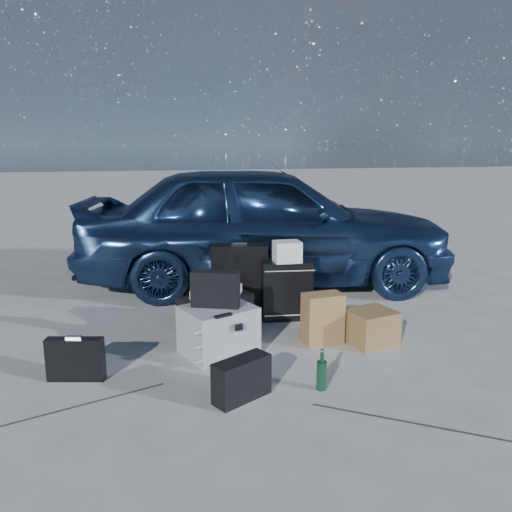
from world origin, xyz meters
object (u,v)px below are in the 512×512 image
(briefcase, at_px, (76,359))
(pelican_case, at_px, (218,330))
(duffel_bag, at_px, (216,313))
(car, at_px, (264,224))
(suitcase_right, at_px, (287,291))
(cardboard_box, at_px, (371,327))
(suitcase_left, at_px, (239,280))
(green_bottle, at_px, (322,370))

(briefcase, bearing_deg, pelican_case, 26.02)
(duffel_bag, bearing_deg, briefcase, -165.06)
(car, xyz_separation_m, suitcase_right, (-0.12, -1.27, -0.44))
(car, bearing_deg, suitcase_right, -175.39)
(suitcase_right, xyz_separation_m, cardboard_box, (0.50, -0.72, -0.14))
(suitcase_left, bearing_deg, duffel_bag, -120.16)
(briefcase, distance_m, cardboard_box, 2.31)
(pelican_case, bearing_deg, suitcase_right, 17.87)
(briefcase, relative_size, duffel_bag, 0.62)
(briefcase, height_order, suitcase_left, suitcase_left)
(duffel_bag, xyz_separation_m, green_bottle, (0.51, -1.28, -0.02))
(briefcase, relative_size, suitcase_right, 0.71)
(suitcase_right, bearing_deg, car, 92.25)
(car, relative_size, green_bottle, 15.40)
(car, relative_size, suitcase_right, 7.52)
(suitcase_right, relative_size, cardboard_box, 1.51)
(pelican_case, distance_m, suitcase_left, 0.94)
(suitcase_left, xyz_separation_m, cardboard_box, (0.91, -0.96, -0.21))
(car, bearing_deg, green_bottle, -176.70)
(pelican_case, relative_size, cardboard_box, 1.41)
(car, xyz_separation_m, pelican_case, (-0.88, -1.89, -0.53))
(briefcase, height_order, duffel_bag, duffel_bag)
(car, height_order, suitcase_right, car)
(car, bearing_deg, cardboard_box, -159.11)
(suitcase_left, distance_m, cardboard_box, 1.34)
(suitcase_left, height_order, green_bottle, suitcase_left)
(car, relative_size, duffel_bag, 6.57)
(pelican_case, bearing_deg, car, 43.75)
(pelican_case, distance_m, cardboard_box, 1.27)
(briefcase, height_order, cardboard_box, briefcase)
(briefcase, bearing_deg, suitcase_left, 51.70)
(cardboard_box, bearing_deg, green_bottle, -136.13)
(car, distance_m, pelican_case, 2.15)
(duffel_bag, bearing_deg, cardboard_box, -45.16)
(briefcase, xyz_separation_m, cardboard_box, (2.31, 0.12, -0.01))
(briefcase, distance_m, green_bottle, 1.71)
(car, distance_m, briefcase, 2.91)
(suitcase_right, bearing_deg, pelican_case, -133.18)
(pelican_case, bearing_deg, cardboard_box, -25.98)
(green_bottle, bearing_deg, pelican_case, 126.44)
(cardboard_box, bearing_deg, car, 100.98)
(duffel_bag, bearing_deg, suitcase_left, 31.95)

